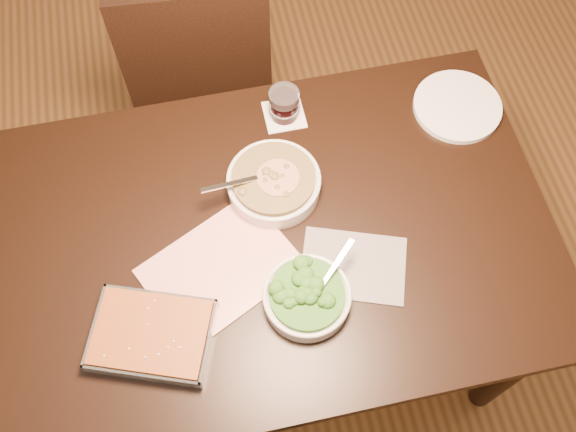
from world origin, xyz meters
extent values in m
plane|color=#472E14|center=(0.00, 0.00, 0.00)|extent=(4.00, 4.00, 0.00)
cube|color=black|center=(0.00, 0.00, 0.73)|extent=(1.40, 0.90, 0.04)
cube|color=black|center=(0.00, 0.00, 0.66)|extent=(1.26, 0.76, 0.08)
cylinder|color=black|center=(0.62, -0.37, 0.35)|extent=(0.07, 0.07, 0.71)
cylinder|color=black|center=(-0.62, 0.37, 0.35)|extent=(0.07, 0.07, 0.71)
cylinder|color=black|center=(0.62, 0.37, 0.35)|extent=(0.07, 0.07, 0.71)
cube|color=#C73A38|center=(-0.12, -0.07, 0.75)|extent=(0.41, 0.37, 0.01)
cube|color=#25242B|center=(0.18, -0.12, 0.75)|extent=(0.29, 0.25, 0.00)
cube|color=white|center=(0.11, 0.34, 0.75)|extent=(0.11, 0.11, 0.00)
cylinder|color=silver|center=(0.04, 0.12, 0.77)|extent=(0.23, 0.23, 0.04)
torus|color=silver|center=(0.04, 0.12, 0.80)|extent=(0.24, 0.24, 0.01)
cylinder|color=#372A0F|center=(0.04, 0.12, 0.80)|extent=(0.21, 0.21, 0.02)
cube|color=silver|center=(-0.03, 0.11, 0.82)|extent=(0.15, 0.04, 0.05)
cylinder|color=#6D0D09|center=(0.05, 0.12, 0.81)|extent=(0.11, 0.11, 0.00)
cylinder|color=silver|center=(0.06, -0.19, 0.77)|extent=(0.20, 0.20, 0.04)
torus|color=silver|center=(0.06, -0.19, 0.79)|extent=(0.20, 0.20, 0.01)
cylinder|color=#194410|center=(0.06, -0.19, 0.80)|extent=(0.17, 0.17, 0.02)
cube|color=silver|center=(0.10, -0.14, 0.81)|extent=(0.10, 0.10, 0.04)
cube|color=silver|center=(-0.30, -0.20, 0.75)|extent=(0.31, 0.27, 0.01)
cube|color=#4F210B|center=(-0.30, -0.20, 0.78)|extent=(0.29, 0.25, 0.04)
cube|color=silver|center=(-0.27, -0.11, 0.77)|extent=(0.25, 0.10, 0.04)
cube|color=silver|center=(-0.33, -0.29, 0.77)|extent=(0.25, 0.10, 0.04)
cube|color=silver|center=(-0.18, -0.24, 0.77)|extent=(0.07, 0.18, 0.04)
cube|color=silver|center=(-0.42, -0.15, 0.77)|extent=(0.07, 0.18, 0.04)
cylinder|color=black|center=(0.11, 0.34, 0.79)|extent=(0.07, 0.07, 0.07)
cylinder|color=silver|center=(0.11, 0.34, 0.83)|extent=(0.08, 0.08, 0.02)
cylinder|color=silver|center=(0.58, 0.27, 0.76)|extent=(0.24, 0.24, 0.02)
cube|color=black|center=(-0.07, 0.84, 0.45)|extent=(0.47, 0.47, 0.04)
cylinder|color=black|center=(0.13, 1.01, 0.21)|extent=(0.04, 0.04, 0.43)
cylinder|color=black|center=(0.10, 0.63, 0.21)|extent=(0.04, 0.04, 0.43)
cylinder|color=black|center=(-0.25, 1.04, 0.21)|extent=(0.04, 0.04, 0.43)
cylinder|color=black|center=(-0.28, 0.66, 0.21)|extent=(0.04, 0.04, 0.43)
cube|color=black|center=(-0.09, 0.64, 0.70)|extent=(0.44, 0.07, 0.47)
camera|label=1|loc=(-0.09, -0.67, 2.16)|focal=40.00mm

